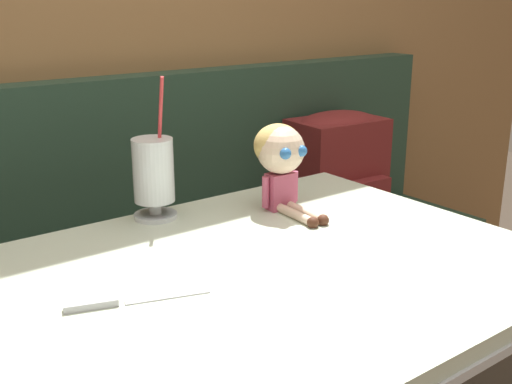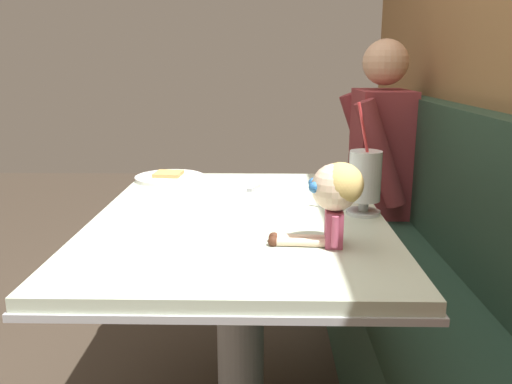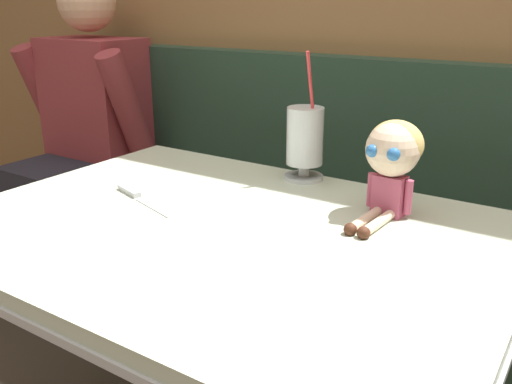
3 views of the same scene
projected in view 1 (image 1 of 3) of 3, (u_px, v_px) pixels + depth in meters
The scene contains 7 objects.
wood_panel_wall at pixel (56, 1), 1.67m from camera, with size 4.40×0.08×2.40m, color olive.
booth_bench at pixel (117, 330), 1.74m from camera, with size 2.60×0.48×1.00m.
diner_table at pixel (253, 363), 1.20m from camera, with size 1.11×0.81×0.74m.
milkshake_glass at pixel (154, 174), 1.37m from camera, with size 0.10×0.10×0.31m.
butter_knife at pixel (113, 302), 1.01m from camera, with size 0.23×0.09×0.01m.
seated_doll at pixel (281, 155), 1.43m from camera, with size 0.12×0.22×0.20m.
backpack at pixel (338, 170), 2.08m from camera, with size 0.31×0.26×0.41m.
Camera 1 is at (-0.63, -0.66, 1.21)m, focal length 44.18 mm.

